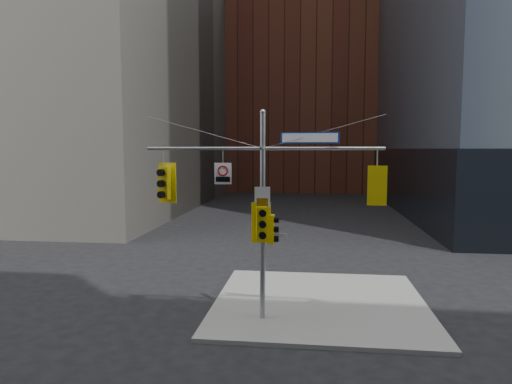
% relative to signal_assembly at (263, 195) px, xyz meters
% --- Properties ---
extents(ground, '(160.00, 160.00, 0.00)m').
position_rel_signal_assembly_xyz_m(ground, '(0.00, -1.99, -4.42)').
color(ground, black).
rests_on(ground, ground).
extents(sidewalk_corner, '(8.00, 8.00, 0.15)m').
position_rel_signal_assembly_xyz_m(sidewalk_corner, '(2.00, 2.01, -4.34)').
color(sidewalk_corner, gray).
rests_on(sidewalk_corner, ground).
extents(brick_midrise, '(26.00, 20.00, 28.00)m').
position_rel_signal_assembly_xyz_m(brick_midrise, '(0.00, 56.01, 9.58)').
color(brick_midrise, brown).
rests_on(brick_midrise, ground).
extents(signal_assembly, '(8.00, 0.80, 7.30)m').
position_rel_signal_assembly_xyz_m(signal_assembly, '(0.00, 0.00, 0.00)').
color(signal_assembly, '#919499').
rests_on(signal_assembly, ground).
extents(traffic_light_west_arm, '(0.66, 0.62, 1.41)m').
position_rel_signal_assembly_xyz_m(traffic_light_west_arm, '(-3.42, 0.01, 0.38)').
color(traffic_light_west_arm, yellow).
rests_on(traffic_light_west_arm, ground).
extents(traffic_light_east_arm, '(0.62, 0.49, 1.30)m').
position_rel_signal_assembly_xyz_m(traffic_light_east_arm, '(3.75, 0.00, 0.38)').
color(traffic_light_east_arm, yellow).
rests_on(traffic_light_east_arm, ground).
extents(traffic_light_pole_side, '(0.39, 0.33, 0.99)m').
position_rel_signal_assembly_xyz_m(traffic_light_pole_side, '(0.32, 0.01, -1.15)').
color(traffic_light_pole_side, yellow).
rests_on(traffic_light_pole_side, ground).
extents(traffic_light_pole_front, '(0.65, 0.59, 1.38)m').
position_rel_signal_assembly_xyz_m(traffic_light_pole_front, '(-0.00, -0.27, -0.91)').
color(traffic_light_pole_front, yellow).
rests_on(traffic_light_pole_front, ground).
extents(street_sign_blade, '(1.94, 0.28, 0.38)m').
position_rel_signal_assembly_xyz_m(street_sign_blade, '(1.56, 0.00, 1.93)').
color(street_sign_blade, navy).
rests_on(street_sign_blade, ground).
extents(regulatory_sign_arm, '(0.58, 0.08, 0.73)m').
position_rel_signal_assembly_xyz_m(regulatory_sign_arm, '(-1.36, -0.02, 0.76)').
color(regulatory_sign_arm, silver).
rests_on(regulatory_sign_arm, ground).
extents(regulatory_sign_pole, '(0.53, 0.08, 0.69)m').
position_rel_signal_assembly_xyz_m(regulatory_sign_pole, '(0.00, -0.11, -0.06)').
color(regulatory_sign_pole, silver).
rests_on(regulatory_sign_pole, ground).
extents(street_blade_ew, '(0.76, 0.04, 0.15)m').
position_rel_signal_assembly_xyz_m(street_blade_ew, '(0.45, 0.01, -1.36)').
color(street_blade_ew, silver).
rests_on(street_blade_ew, ground).
extents(street_blade_ns, '(0.08, 0.75, 0.15)m').
position_rel_signal_assembly_xyz_m(street_blade_ns, '(0.00, 0.46, -1.53)').
color(street_blade_ns, '#145926').
rests_on(street_blade_ns, ground).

